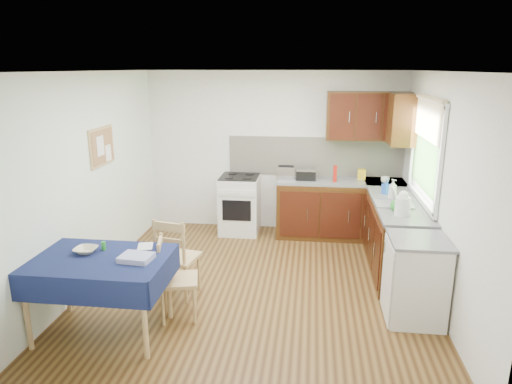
# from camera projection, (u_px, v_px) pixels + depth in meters

# --- Properties ---
(floor) EXTENTS (4.20, 4.20, 0.00)m
(floor) POSITION_uv_depth(u_px,v_px,m) (258.00, 285.00, 5.51)
(floor) COLOR #432811
(floor) RESTS_ON ground
(ceiling) EXTENTS (4.00, 4.20, 0.02)m
(ceiling) POSITION_uv_depth(u_px,v_px,m) (258.00, 71.00, 4.85)
(ceiling) COLOR white
(ceiling) RESTS_ON wall_back
(wall_back) EXTENTS (4.00, 0.02, 2.50)m
(wall_back) POSITION_uv_depth(u_px,v_px,m) (274.00, 152.00, 7.19)
(wall_back) COLOR white
(wall_back) RESTS_ON ground
(wall_front) EXTENTS (4.00, 0.02, 2.50)m
(wall_front) POSITION_uv_depth(u_px,v_px,m) (221.00, 259.00, 3.17)
(wall_front) COLOR white
(wall_front) RESTS_ON ground
(wall_left) EXTENTS (0.02, 4.20, 2.50)m
(wall_left) POSITION_uv_depth(u_px,v_px,m) (91.00, 180.00, 5.42)
(wall_left) COLOR white
(wall_left) RESTS_ON ground
(wall_right) EXTENTS (0.02, 4.20, 2.50)m
(wall_right) POSITION_uv_depth(u_px,v_px,m) (440.00, 190.00, 4.94)
(wall_right) COLOR white
(wall_right) RESTS_ON ground
(base_cabinets) EXTENTS (1.90, 2.30, 0.86)m
(base_cabinets) POSITION_uv_depth(u_px,v_px,m) (363.00, 222.00, 6.44)
(base_cabinets) COLOR black
(base_cabinets) RESTS_ON ground
(worktop_back) EXTENTS (1.90, 0.60, 0.04)m
(worktop_back) POSITION_uv_depth(u_px,v_px,m) (341.00, 181.00, 6.88)
(worktop_back) COLOR slate
(worktop_back) RESTS_ON base_cabinets
(worktop_right) EXTENTS (0.60, 1.70, 0.04)m
(worktop_right) POSITION_uv_depth(u_px,v_px,m) (399.00, 205.00, 5.70)
(worktop_right) COLOR slate
(worktop_right) RESTS_ON base_cabinets
(worktop_corner) EXTENTS (0.60, 0.60, 0.04)m
(worktop_corner) POSITION_uv_depth(u_px,v_px,m) (385.00, 183.00, 6.80)
(worktop_corner) COLOR slate
(worktop_corner) RESTS_ON base_cabinets
(splashback) EXTENTS (2.70, 0.02, 0.60)m
(splashback) POSITION_uv_depth(u_px,v_px,m) (315.00, 156.00, 7.11)
(splashback) COLOR beige
(splashback) RESTS_ON wall_back
(upper_cabinets) EXTENTS (1.20, 0.85, 0.70)m
(upper_cabinets) POSITION_uv_depth(u_px,v_px,m) (378.00, 117.00, 6.57)
(upper_cabinets) COLOR black
(upper_cabinets) RESTS_ON wall_back
(stove) EXTENTS (0.60, 0.61, 0.92)m
(stove) POSITION_uv_depth(u_px,v_px,m) (240.00, 204.00, 7.17)
(stove) COLOR white
(stove) RESTS_ON ground
(window) EXTENTS (0.04, 1.48, 1.26)m
(window) POSITION_uv_depth(u_px,v_px,m) (426.00, 143.00, 5.51)
(window) COLOR #2C5021
(window) RESTS_ON wall_right
(fridge) EXTENTS (0.58, 0.60, 0.89)m
(fridge) POSITION_uv_depth(u_px,v_px,m) (416.00, 279.00, 4.67)
(fridge) COLOR white
(fridge) RESTS_ON ground
(corkboard) EXTENTS (0.04, 0.62, 0.47)m
(corkboard) POSITION_uv_depth(u_px,v_px,m) (102.00, 146.00, 5.61)
(corkboard) COLOR tan
(corkboard) RESTS_ON wall_left
(dining_table) EXTENTS (1.32, 0.89, 0.80)m
(dining_table) POSITION_uv_depth(u_px,v_px,m) (99.00, 268.00, 4.34)
(dining_table) COLOR #0F183E
(dining_table) RESTS_ON ground
(chair_far) EXTENTS (0.49, 0.49, 0.95)m
(chair_far) POSITION_uv_depth(u_px,v_px,m) (176.00, 255.00, 5.12)
(chair_far) COLOR tan
(chair_far) RESTS_ON ground
(chair_near) EXTENTS (0.47, 0.47, 0.88)m
(chair_near) POSITION_uv_depth(u_px,v_px,m) (174.00, 276.00, 4.69)
(chair_near) COLOR tan
(chair_near) RESTS_ON ground
(toaster) EXTENTS (0.27, 0.17, 0.21)m
(toaster) POSITION_uv_depth(u_px,v_px,m) (286.00, 172.00, 6.94)
(toaster) COLOR #ACADB1
(toaster) RESTS_ON worktop_back
(sandwich_press) EXTENTS (0.29, 0.25, 0.17)m
(sandwich_press) POSITION_uv_depth(u_px,v_px,m) (306.00, 174.00, 6.89)
(sandwich_press) COLOR black
(sandwich_press) RESTS_ON worktop_back
(sauce_bottle) EXTENTS (0.06, 0.06, 0.25)m
(sauce_bottle) POSITION_uv_depth(u_px,v_px,m) (335.00, 174.00, 6.74)
(sauce_bottle) COLOR red
(sauce_bottle) RESTS_ON worktop_back
(yellow_packet) EXTENTS (0.13, 0.10, 0.15)m
(yellow_packet) POSITION_uv_depth(u_px,v_px,m) (362.00, 174.00, 6.90)
(yellow_packet) COLOR yellow
(yellow_packet) RESTS_ON worktop_back
(dish_rack) EXTENTS (0.45, 0.34, 0.21)m
(dish_rack) POSITION_uv_depth(u_px,v_px,m) (394.00, 203.00, 5.61)
(dish_rack) COLOR gray
(dish_rack) RESTS_ON worktop_right
(kettle) EXTENTS (0.17, 0.17, 0.29)m
(kettle) POSITION_uv_depth(u_px,v_px,m) (403.00, 204.00, 5.19)
(kettle) COLOR white
(kettle) RESTS_ON worktop_right
(cup) EXTENTS (0.13, 0.13, 0.10)m
(cup) POSITION_uv_depth(u_px,v_px,m) (385.00, 180.00, 6.67)
(cup) COLOR white
(cup) RESTS_ON worktop_back
(soap_bottle_a) EXTENTS (0.14, 0.14, 0.27)m
(soap_bottle_a) POSITION_uv_depth(u_px,v_px,m) (393.00, 190.00, 5.82)
(soap_bottle_a) COLOR white
(soap_bottle_a) RESTS_ON worktop_right
(soap_bottle_b) EXTENTS (0.13, 0.13, 0.20)m
(soap_bottle_b) POSITION_uv_depth(u_px,v_px,m) (386.00, 187.00, 6.10)
(soap_bottle_b) COLOR blue
(soap_bottle_b) RESTS_ON worktop_right
(soap_bottle_c) EXTENTS (0.19, 0.19, 0.18)m
(soap_bottle_c) POSITION_uv_depth(u_px,v_px,m) (396.00, 203.00, 5.38)
(soap_bottle_c) COLOR #279028
(soap_bottle_c) RESTS_ON worktop_right
(plate_bowl) EXTENTS (0.23, 0.23, 0.05)m
(plate_bowl) POSITION_uv_depth(u_px,v_px,m) (86.00, 250.00, 4.42)
(plate_bowl) COLOR beige
(plate_bowl) RESTS_ON dining_table
(book) EXTENTS (0.19, 0.23, 0.02)m
(book) POSITION_uv_depth(u_px,v_px,m) (138.00, 247.00, 4.54)
(book) COLOR white
(book) RESTS_ON dining_table
(spice_jar) EXTENTS (0.04, 0.04, 0.09)m
(spice_jar) POSITION_uv_depth(u_px,v_px,m) (104.00, 246.00, 4.48)
(spice_jar) COLOR #268D29
(spice_jar) RESTS_ON dining_table
(tea_towel) EXTENTS (0.31, 0.26, 0.05)m
(tea_towel) POSITION_uv_depth(u_px,v_px,m) (136.00, 258.00, 4.25)
(tea_towel) COLOR navy
(tea_towel) RESTS_ON dining_table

